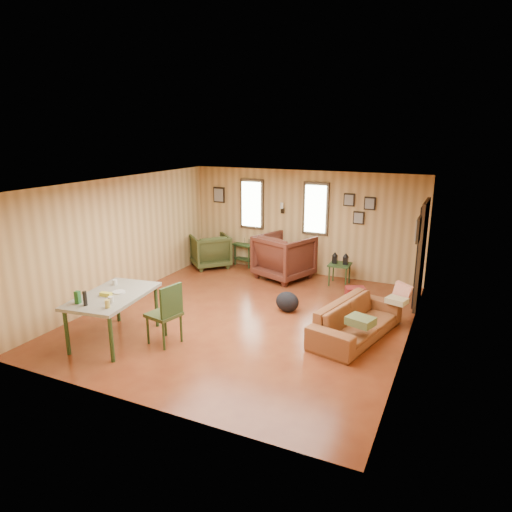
{
  "coord_description": "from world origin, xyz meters",
  "views": [
    {
      "loc": [
        3.37,
        -6.87,
        3.27
      ],
      "look_at": [
        0.0,
        0.4,
        1.05
      ],
      "focal_mm": 32.0,
      "sensor_mm": 36.0,
      "label": 1
    }
  ],
  "objects_px": {
    "recliner_brown": "(284,255)",
    "dining_table": "(112,299)",
    "recliner_green": "(210,249)",
    "side_table": "(340,263)",
    "sofa": "(357,315)",
    "end_table": "(247,250)"
  },
  "relations": [
    {
      "from": "recliner_brown",
      "to": "dining_table",
      "type": "xyz_separation_m",
      "value": [
        -1.29,
        -4.11,
        0.15
      ]
    },
    {
      "from": "sofa",
      "to": "side_table",
      "type": "distance_m",
      "value": 2.62
    },
    {
      "from": "recliner_brown",
      "to": "side_table",
      "type": "bearing_deg",
      "value": -155.56
    },
    {
      "from": "recliner_green",
      "to": "end_table",
      "type": "bearing_deg",
      "value": 166.66
    },
    {
      "from": "recliner_brown",
      "to": "recliner_green",
      "type": "xyz_separation_m",
      "value": [
        -1.99,
        0.08,
        -0.11
      ]
    },
    {
      "from": "sofa",
      "to": "recliner_brown",
      "type": "relative_size",
      "value": 1.76
    },
    {
      "from": "recliner_brown",
      "to": "side_table",
      "type": "relative_size",
      "value": 1.53
    },
    {
      "from": "sofa",
      "to": "end_table",
      "type": "relative_size",
      "value": 2.84
    },
    {
      "from": "recliner_brown",
      "to": "side_table",
      "type": "xyz_separation_m",
      "value": [
        1.26,
        0.09,
        -0.06
      ]
    },
    {
      "from": "recliner_green",
      "to": "end_table",
      "type": "height_order",
      "value": "recliner_green"
    },
    {
      "from": "recliner_brown",
      "to": "end_table",
      "type": "bearing_deg",
      "value": -5.18
    },
    {
      "from": "end_table",
      "to": "recliner_green",
      "type": "bearing_deg",
      "value": -146.7
    },
    {
      "from": "sofa",
      "to": "recliner_brown",
      "type": "distance_m",
      "value": 3.22
    },
    {
      "from": "sofa",
      "to": "side_table",
      "type": "xyz_separation_m",
      "value": [
        -0.93,
        2.44,
        0.11
      ]
    },
    {
      "from": "end_table",
      "to": "dining_table",
      "type": "height_order",
      "value": "dining_table"
    },
    {
      "from": "sofa",
      "to": "dining_table",
      "type": "xyz_separation_m",
      "value": [
        -3.49,
        -1.75,
        0.32
      ]
    },
    {
      "from": "recliner_green",
      "to": "side_table",
      "type": "relative_size",
      "value": 1.22
    },
    {
      "from": "recliner_green",
      "to": "dining_table",
      "type": "xyz_separation_m",
      "value": [
        0.7,
        -4.19,
        0.26
      ]
    },
    {
      "from": "end_table",
      "to": "side_table",
      "type": "distance_m",
      "value": 2.54
    },
    {
      "from": "sofa",
      "to": "dining_table",
      "type": "bearing_deg",
      "value": 130.57
    },
    {
      "from": "recliner_brown",
      "to": "side_table",
      "type": "height_order",
      "value": "recliner_brown"
    },
    {
      "from": "recliner_green",
      "to": "side_table",
      "type": "xyz_separation_m",
      "value": [
        3.25,
        0.0,
        0.05
      ]
    }
  ]
}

